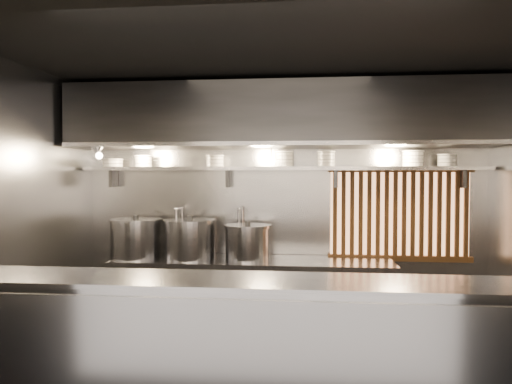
% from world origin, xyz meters
% --- Properties ---
extents(ceiling, '(4.50, 4.50, 0.00)m').
position_xyz_m(ceiling, '(0.00, 0.00, 2.80)').
color(ceiling, black).
rests_on(ceiling, wall_back).
extents(wall_back, '(4.50, 0.00, 4.50)m').
position_xyz_m(wall_back, '(0.00, 1.50, 1.40)').
color(wall_back, gray).
rests_on(wall_back, floor).
extents(wall_left, '(0.00, 3.00, 3.00)m').
position_xyz_m(wall_left, '(-2.25, 0.00, 1.40)').
color(wall_left, gray).
rests_on(wall_left, floor).
extents(serving_counter, '(4.50, 0.56, 1.13)m').
position_xyz_m(serving_counter, '(0.00, -0.96, 0.57)').
color(serving_counter, '#9A9A9F').
rests_on(serving_counter, floor).
extents(cooking_bench, '(3.00, 0.70, 0.90)m').
position_xyz_m(cooking_bench, '(-0.30, 1.13, 0.45)').
color(cooking_bench, '#9A9A9F').
rests_on(cooking_bench, floor).
extents(bowl_shelf, '(4.40, 0.34, 0.04)m').
position_xyz_m(bowl_shelf, '(0.00, 1.32, 1.88)').
color(bowl_shelf, '#9A9A9F').
rests_on(bowl_shelf, wall_back).
extents(exhaust_hood, '(4.40, 0.81, 0.65)m').
position_xyz_m(exhaust_hood, '(0.00, 1.10, 2.42)').
color(exhaust_hood, '#2D2D30').
rests_on(exhaust_hood, ceiling).
extents(wood_screen, '(1.56, 0.09, 1.04)m').
position_xyz_m(wood_screen, '(1.30, 1.45, 1.38)').
color(wood_screen, '#FFB072').
rests_on(wood_screen, wall_back).
extents(faucet_left, '(0.04, 0.30, 0.50)m').
position_xyz_m(faucet_left, '(-1.15, 1.37, 1.31)').
color(faucet_left, silver).
rests_on(faucet_left, wall_back).
extents(faucet_right, '(0.04, 0.30, 0.50)m').
position_xyz_m(faucet_right, '(-0.45, 1.37, 1.31)').
color(faucet_right, silver).
rests_on(faucet_right, wall_back).
extents(heat_lamp, '(0.25, 0.35, 0.20)m').
position_xyz_m(heat_lamp, '(-1.90, 0.85, 2.07)').
color(heat_lamp, '#9A9A9F').
rests_on(heat_lamp, exhaust_hood).
extents(pendant_bulb, '(0.09, 0.09, 0.19)m').
position_xyz_m(pendant_bulb, '(-0.10, 1.20, 1.96)').
color(pendant_bulb, '#2D2D30').
rests_on(pendant_bulb, exhaust_hood).
extents(stock_pot_left, '(0.72, 0.72, 0.47)m').
position_xyz_m(stock_pot_left, '(-1.58, 1.11, 1.12)').
color(stock_pot_left, '#9A9A9F').
rests_on(stock_pot_left, cooking_bench).
extents(stock_pot_mid, '(0.70, 0.70, 0.47)m').
position_xyz_m(stock_pot_mid, '(-0.98, 1.11, 1.11)').
color(stock_pot_mid, '#9A9A9F').
rests_on(stock_pot_mid, cooking_bench).
extents(stock_pot_right, '(0.57, 0.57, 0.42)m').
position_xyz_m(stock_pot_right, '(-0.34, 1.12, 1.09)').
color(stock_pot_right, '#9A9A9F').
rests_on(stock_pot_right, cooking_bench).
extents(bowl_stack_0, '(0.24, 0.24, 0.09)m').
position_xyz_m(bowl_stack_0, '(-1.92, 1.32, 1.95)').
color(bowl_stack_0, white).
rests_on(bowl_stack_0, bowl_shelf).
extents(bowl_stack_1, '(0.21, 0.21, 0.13)m').
position_xyz_m(bowl_stack_1, '(-1.56, 1.32, 1.97)').
color(bowl_stack_1, white).
rests_on(bowl_stack_1, bowl_shelf).
extents(bowl_stack_2, '(0.20, 0.20, 0.13)m').
position_xyz_m(bowl_stack_2, '(-0.74, 1.32, 1.97)').
color(bowl_stack_2, white).
rests_on(bowl_stack_2, bowl_shelf).
extents(bowl_stack_3, '(0.21, 0.21, 0.17)m').
position_xyz_m(bowl_stack_3, '(0.04, 1.32, 1.98)').
color(bowl_stack_3, white).
rests_on(bowl_stack_3, bowl_shelf).
extents(bowl_stack_4, '(0.20, 0.20, 0.17)m').
position_xyz_m(bowl_stack_4, '(0.49, 1.32, 1.99)').
color(bowl_stack_4, white).
rests_on(bowl_stack_4, bowl_shelf).
extents(bowl_stack_5, '(0.23, 0.23, 0.17)m').
position_xyz_m(bowl_stack_5, '(1.41, 1.32, 1.98)').
color(bowl_stack_5, white).
rests_on(bowl_stack_5, bowl_shelf).
extents(bowl_stack_6, '(0.21, 0.21, 0.13)m').
position_xyz_m(bowl_stack_6, '(1.77, 1.32, 1.97)').
color(bowl_stack_6, white).
rests_on(bowl_stack_6, bowl_shelf).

